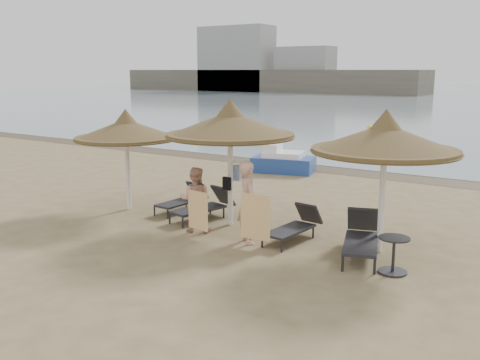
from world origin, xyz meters
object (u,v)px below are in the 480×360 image
object	(u,v)px
palapa_left	(126,130)
pedal_boat	(283,161)
lounger_near_left	(206,205)
lounger_near_right	(295,225)
lounger_far_left	(184,199)
person_right	(248,196)
palapa_right	(385,139)
side_table	(393,256)
person_left	(195,194)
lounger_far_right	(361,236)
palapa_center	(230,125)

from	to	relation	value
palapa_left	pedal_boat	world-z (taller)	palapa_left
lounger_near_left	lounger_near_right	world-z (taller)	lounger_near_left
lounger_far_left	person_right	world-z (taller)	person_right
lounger_far_left	pedal_boat	bearing A→B (deg)	98.36
palapa_right	pedal_boat	xyz separation A→B (m)	(-6.37, 7.20, -2.10)
lounger_far_left	lounger_near_right	bearing A→B (deg)	-5.52
side_table	person_left	distance (m)	5.04
lounger_near_right	side_table	bearing A→B (deg)	-12.24
palapa_right	person_right	xyz separation A→B (m)	(-2.77, -1.06, -1.39)
lounger_near_left	person_left	size ratio (longest dim) A/B	1.04
palapa_right	lounger_far_left	bearing A→B (deg)	176.31
lounger_far_right	side_table	bearing A→B (deg)	-55.01
lounger_far_left	pedal_boat	distance (m)	6.84
lounger_near_left	pedal_boat	bearing A→B (deg)	115.37
person_left	person_right	size ratio (longest dim) A/B	0.84
palapa_center	lounger_near_right	bearing A→B (deg)	-6.00
lounger_near_left	side_table	bearing A→B (deg)	1.31
side_table	person_left	world-z (taller)	person_left
side_table	person_right	world-z (taller)	person_right
lounger_far_right	person_right	xyz separation A→B (m)	(-2.51, -0.64, 0.70)
palapa_left	lounger_near_left	bearing A→B (deg)	9.24
lounger_far_right	pedal_boat	size ratio (longest dim) A/B	0.83
lounger_far_right	person_right	bearing A→B (deg)	175.94
person_left	palapa_right	bearing A→B (deg)	169.28
lounger_near_right	person_right	bearing A→B (deg)	-130.97
lounger_near_left	lounger_near_right	bearing A→B (deg)	7.00
lounger_near_right	pedal_boat	bearing A→B (deg)	126.19
palapa_center	pedal_boat	xyz separation A→B (m)	(-2.43, 7.26, -2.19)
palapa_right	lounger_far_left	distance (m)	6.25
person_right	pedal_boat	size ratio (longest dim) A/B	0.85
person_right	pedal_boat	distance (m)	9.03
palapa_right	lounger_near_right	size ratio (longest dim) A/B	1.74
palapa_center	person_right	size ratio (longest dim) A/B	1.47
lounger_far_right	lounger_near_right	bearing A→B (deg)	156.64
lounger_near_right	pedal_boat	distance (m)	8.68
palapa_center	person_left	xyz separation A→B (m)	(-0.41, -0.95, -1.65)
side_table	palapa_center	bearing A→B (deg)	167.20
palapa_right	lounger_near_right	bearing A→B (deg)	-171.93
lounger_far_right	palapa_center	bearing A→B (deg)	156.12
palapa_right	person_left	world-z (taller)	palapa_right
side_table	palapa_right	bearing A→B (deg)	120.47
pedal_boat	palapa_center	bearing A→B (deg)	-85.57
lounger_far_right	person_left	bearing A→B (deg)	169.88
lounger_near_left	person_left	distance (m)	1.27
person_right	palapa_left	bearing A→B (deg)	32.95
person_right	palapa_center	bearing A→B (deg)	1.24
lounger_far_right	side_table	world-z (taller)	lounger_far_right
lounger_far_right	person_right	distance (m)	2.68
palapa_center	side_table	xyz separation A→B (m)	(4.59, -1.04, -2.25)
lounger_near_left	palapa_right	bearing A→B (deg)	12.74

